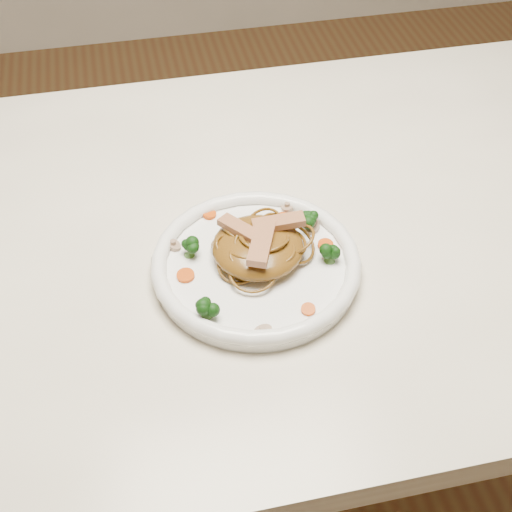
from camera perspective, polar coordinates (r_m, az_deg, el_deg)
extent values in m
plane|color=brown|center=(1.57, -0.20, -18.08)|extent=(4.00, 4.00, 0.00)
cube|color=white|center=(0.97, -0.31, 1.75)|extent=(1.20, 0.80, 0.04)
cylinder|color=brown|center=(1.62, 16.17, 2.85)|extent=(0.06, 0.06, 0.71)
cylinder|color=white|center=(0.89, 0.00, -1.00)|extent=(0.34, 0.34, 0.02)
ellipsoid|color=brown|center=(0.88, 0.14, 0.74)|extent=(0.13, 0.13, 0.04)
cube|color=tan|center=(0.88, 1.85, 2.75)|extent=(0.07, 0.02, 0.01)
cube|color=tan|center=(0.87, -1.31, 2.24)|extent=(0.05, 0.06, 0.01)
cube|color=tan|center=(0.85, 0.46, 1.08)|extent=(0.05, 0.08, 0.01)
cylinder|color=#E24708|center=(0.94, 2.16, 3.16)|extent=(0.02, 0.02, 0.00)
cylinder|color=#E24708|center=(0.87, -5.76, -1.59)|extent=(0.02, 0.02, 0.00)
cylinder|color=#E24708|center=(0.91, 5.69, 0.90)|extent=(0.02, 0.02, 0.00)
cylinder|color=#E24708|center=(0.95, -3.82, 3.40)|extent=(0.02, 0.02, 0.00)
cylinder|color=#E24708|center=(0.83, 4.28, -4.36)|extent=(0.02, 0.02, 0.00)
cylinder|color=gray|center=(0.81, 0.56, -6.18)|extent=(0.03, 0.03, 0.01)
cylinder|color=gray|center=(0.93, 4.62, 2.42)|extent=(0.04, 0.04, 0.01)
cylinder|color=gray|center=(0.91, -6.74, 0.88)|extent=(0.03, 0.03, 0.01)
cylinder|color=gray|center=(0.96, 2.55, 3.97)|extent=(0.02, 0.02, 0.01)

